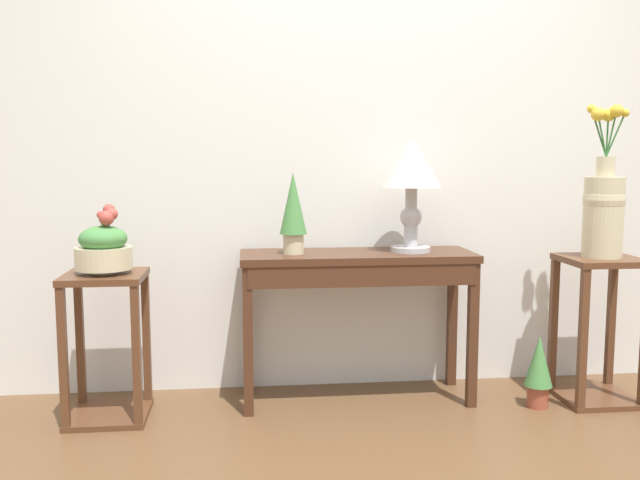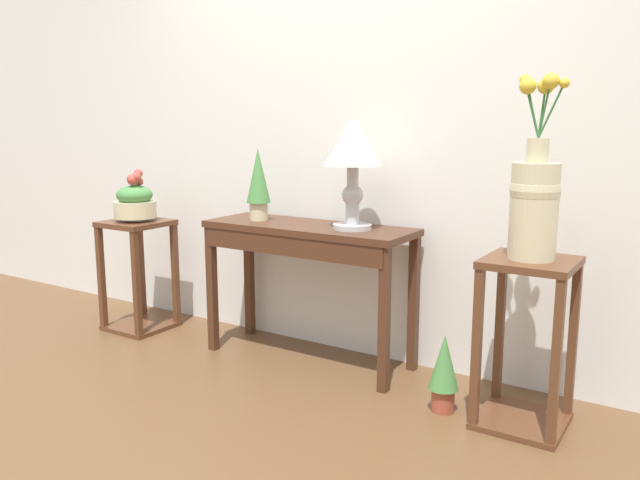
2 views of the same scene
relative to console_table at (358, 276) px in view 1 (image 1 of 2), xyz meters
The scene contains 9 objects.
back_wall_with_art 0.84m from the console_table, 81.77° to the left, with size 9.00×0.10×2.80m.
console_table is the anchor object (origin of this frame).
table_lamp 0.56m from the console_table, ahead, with size 0.28×0.28×0.55m.
potted_plant_on_console 0.45m from the console_table, behind, with size 0.13×0.13×0.39m.
pedestal_stand_left 1.21m from the console_table, behind, with size 0.35×0.35×0.68m.
planter_bowl_wide_left 1.18m from the console_table, behind, with size 0.25×0.25×0.31m.
pedestal_stand_right 1.21m from the console_table, ahead, with size 0.35×0.35×0.72m.
flower_vase_tall_right 1.22m from the console_table, ahead, with size 0.20×0.20×0.73m.
potted_plant_floor 0.97m from the console_table, 12.18° to the right, with size 0.13×0.13×0.35m.
Camera 1 is at (-0.58, -2.07, 1.19)m, focal length 38.55 mm.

